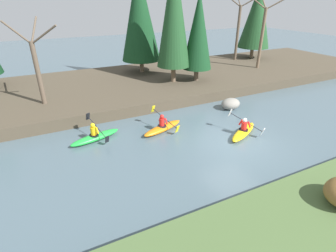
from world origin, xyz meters
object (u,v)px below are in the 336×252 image
boulder_midstream (231,104)px  kayaker_middle (163,127)px  kayaker_lead (244,131)px  kayaker_trailing (96,136)px

boulder_midstream → kayaker_middle: bearing=-170.5°
kayaker_lead → kayaker_trailing: same height
kayaker_trailing → boulder_midstream: bearing=-13.6°
kayaker_lead → kayaker_trailing: size_ratio=0.96×
kayaker_trailing → boulder_midstream: (9.02, 0.34, 0.15)m
boulder_midstream → kayaker_trailing: bearing=-177.9°
kayaker_middle → kayaker_trailing: same height
kayaker_middle → boulder_midstream: kayaker_middle is taller
kayaker_middle → kayaker_trailing: size_ratio=0.99×
kayaker_middle → kayaker_trailing: 3.66m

